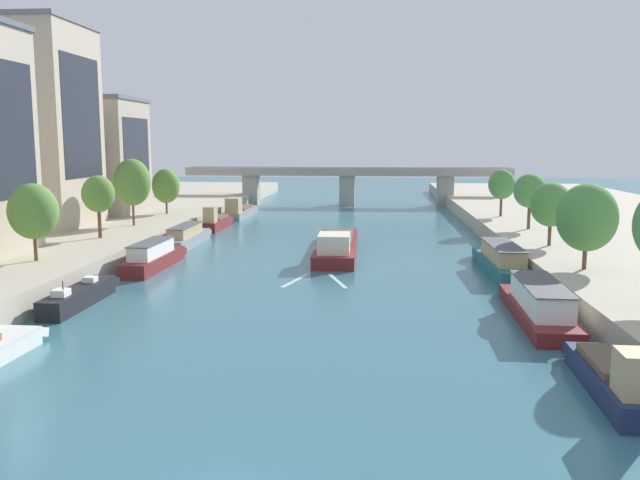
{
  "coord_description": "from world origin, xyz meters",
  "views": [
    {
      "loc": [
        4.75,
        -19.69,
        11.83
      ],
      "look_at": [
        0.0,
        40.43,
        2.87
      ],
      "focal_mm": 37.54,
      "sensor_mm": 36.0,
      "label": 1
    }
  ],
  "objects_px": {
    "moored_boat_left_downstream": "(240,211)",
    "tree_right_far": "(587,218)",
    "tree_right_distant": "(530,191)",
    "barge_midriver": "(337,245)",
    "tree_right_nearest": "(551,205)",
    "tree_left_midway": "(166,186)",
    "moored_boat_right_lone": "(501,260)",
    "tree_left_second": "(33,211)",
    "moored_boat_left_second": "(216,222)",
    "tree_left_third": "(98,194)",
    "tree_left_nearest": "(132,182)",
    "moored_boat_left_end": "(80,296)",
    "moored_boat_right_midway": "(539,304)",
    "tree_right_third": "(502,184)",
    "bridge_far": "(347,181)",
    "moored_boat_left_near": "(187,237)",
    "moored_boat_left_midway": "(154,257)",
    "moored_boat_right_upstream": "(612,378)"
  },
  "relations": [
    {
      "from": "moored_boat_left_downstream",
      "to": "tree_right_far",
      "type": "distance_m",
      "value": 62.82
    },
    {
      "from": "tree_right_distant",
      "to": "barge_midriver",
      "type": "bearing_deg",
      "value": -161.76
    },
    {
      "from": "moored_boat_left_downstream",
      "to": "tree_right_nearest",
      "type": "relative_size",
      "value": 2.45
    },
    {
      "from": "tree_left_midway",
      "to": "tree_right_nearest",
      "type": "relative_size",
      "value": 1.02
    },
    {
      "from": "moored_boat_right_lone",
      "to": "tree_left_second",
      "type": "relative_size",
      "value": 2.33
    },
    {
      "from": "moored_boat_left_second",
      "to": "moored_boat_left_downstream",
      "type": "xyz_separation_m",
      "value": [
        0.29,
        14.53,
        -0.03
      ]
    },
    {
      "from": "tree_left_third",
      "to": "tree_left_nearest",
      "type": "height_order",
      "value": "tree_left_nearest"
    },
    {
      "from": "tree_right_far",
      "to": "tree_left_midway",
      "type": "bearing_deg",
      "value": 140.59
    },
    {
      "from": "moored_boat_left_second",
      "to": "moored_boat_left_end",
      "type": "bearing_deg",
      "value": -90.07
    },
    {
      "from": "tree_right_nearest",
      "to": "moored_boat_left_end",
      "type": "bearing_deg",
      "value": -153.98
    },
    {
      "from": "tree_left_second",
      "to": "tree_left_nearest",
      "type": "relative_size",
      "value": 0.82
    },
    {
      "from": "moored_boat_left_downstream",
      "to": "tree_left_midway",
      "type": "relative_size",
      "value": 2.41
    },
    {
      "from": "moored_boat_right_midway",
      "to": "tree_left_second",
      "type": "relative_size",
      "value": 2.24
    },
    {
      "from": "moored_boat_left_end",
      "to": "tree_left_third",
      "type": "distance_m",
      "value": 22.0
    },
    {
      "from": "moored_boat_left_downstream",
      "to": "tree_right_third",
      "type": "xyz_separation_m",
      "value": [
        37.64,
        -13.46,
        5.2
      ]
    },
    {
      "from": "tree_left_midway",
      "to": "bridge_far",
      "type": "bearing_deg",
      "value": 56.57
    },
    {
      "from": "moored_boat_left_second",
      "to": "bridge_far",
      "type": "bearing_deg",
      "value": 65.72
    },
    {
      "from": "moored_boat_right_lone",
      "to": "moored_boat_left_second",
      "type": "bearing_deg",
      "value": 139.84
    },
    {
      "from": "moored_boat_left_near",
      "to": "bridge_far",
      "type": "height_order",
      "value": "bridge_far"
    },
    {
      "from": "moored_boat_right_midway",
      "to": "tree_right_nearest",
      "type": "distance_m",
      "value": 21.42
    },
    {
      "from": "tree_left_midway",
      "to": "tree_right_far",
      "type": "distance_m",
      "value": 57.66
    },
    {
      "from": "moored_boat_left_near",
      "to": "moored_boat_right_midway",
      "type": "xyz_separation_m",
      "value": [
        32.06,
        -29.42,
        0.07
      ]
    },
    {
      "from": "tree_left_second",
      "to": "tree_right_far",
      "type": "relative_size",
      "value": 0.96
    },
    {
      "from": "barge_midriver",
      "to": "tree_right_distant",
      "type": "height_order",
      "value": "tree_right_distant"
    },
    {
      "from": "tree_right_nearest",
      "to": "tree_right_third",
      "type": "distance_m",
      "value": 25.06
    },
    {
      "from": "barge_midriver",
      "to": "moored_boat_left_midway",
      "type": "relative_size",
      "value": 1.77
    },
    {
      "from": "tree_left_midway",
      "to": "barge_midriver",
      "type": "bearing_deg",
      "value": -38.59
    },
    {
      "from": "moored_boat_left_downstream",
      "to": "tree_left_third",
      "type": "height_order",
      "value": "tree_left_third"
    },
    {
      "from": "moored_boat_left_midway",
      "to": "tree_right_distant",
      "type": "height_order",
      "value": "tree_right_distant"
    },
    {
      "from": "barge_midriver",
      "to": "moored_boat_left_downstream",
      "type": "relative_size",
      "value": 1.48
    },
    {
      "from": "tree_right_nearest",
      "to": "bridge_far",
      "type": "relative_size",
      "value": 0.1
    },
    {
      "from": "moored_boat_right_midway",
      "to": "moored_boat_right_lone",
      "type": "xyz_separation_m",
      "value": [
        0.6,
        16.48,
        0.02
      ]
    },
    {
      "from": "moored_boat_left_downstream",
      "to": "tree_right_distant",
      "type": "bearing_deg",
      "value": -34.32
    },
    {
      "from": "moored_boat_left_second",
      "to": "tree_right_far",
      "type": "distance_m",
      "value": 52.11
    },
    {
      "from": "moored_boat_right_lone",
      "to": "tree_left_third",
      "type": "distance_m",
      "value": 40.26
    },
    {
      "from": "tree_right_nearest",
      "to": "tree_right_third",
      "type": "relative_size",
      "value": 0.97
    },
    {
      "from": "tree_left_second",
      "to": "tree_right_nearest",
      "type": "relative_size",
      "value": 1.07
    },
    {
      "from": "moored_boat_right_lone",
      "to": "tree_left_third",
      "type": "xyz_separation_m",
      "value": [
        -39.56,
        5.23,
        5.33
      ]
    },
    {
      "from": "moored_boat_right_upstream",
      "to": "tree_right_third",
      "type": "xyz_separation_m",
      "value": [
        5.67,
        58.6,
        5.26
      ]
    },
    {
      "from": "tree_right_distant",
      "to": "bridge_far",
      "type": "height_order",
      "value": "tree_right_distant"
    },
    {
      "from": "moored_boat_left_near",
      "to": "tree_right_distant",
      "type": "distance_m",
      "value": 39.08
    },
    {
      "from": "tree_left_midway",
      "to": "bridge_far",
      "type": "relative_size",
      "value": 0.1
    },
    {
      "from": "tree_right_far",
      "to": "tree_right_third",
      "type": "xyz_separation_m",
      "value": [
        0.44,
        36.91,
        0.17
      ]
    },
    {
      "from": "tree_left_nearest",
      "to": "bridge_far",
      "type": "xyz_separation_m",
      "value": [
        23.34,
        48.17,
        -2.59
      ]
    },
    {
      "from": "tree_right_far",
      "to": "moored_boat_right_midway",
      "type": "bearing_deg",
      "value": -123.06
    },
    {
      "from": "tree_left_third",
      "to": "tree_right_distant",
      "type": "bearing_deg",
      "value": 13.23
    },
    {
      "from": "barge_midriver",
      "to": "moored_boat_right_upstream",
      "type": "distance_m",
      "value": 41.6
    },
    {
      "from": "tree_left_midway",
      "to": "tree_left_third",
      "type": "bearing_deg",
      "value": -89.46
    },
    {
      "from": "tree_left_midway",
      "to": "tree_right_far",
      "type": "xyz_separation_m",
      "value": [
        44.54,
        -36.61,
        0.26
      ]
    },
    {
      "from": "barge_midriver",
      "to": "moored_boat_left_near",
      "type": "bearing_deg",
      "value": 166.84
    }
  ]
}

